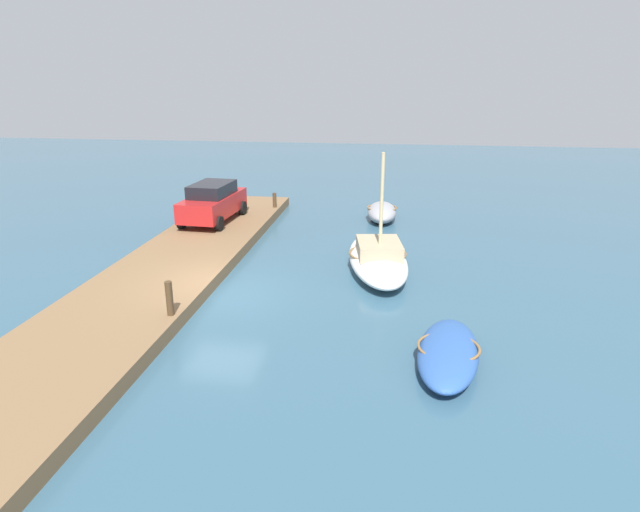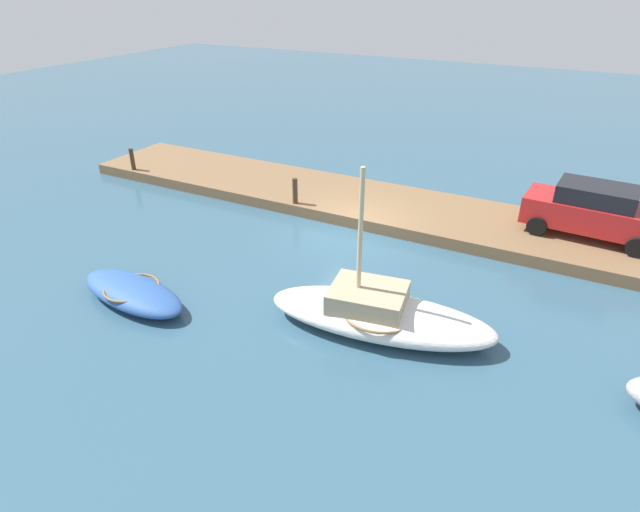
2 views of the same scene
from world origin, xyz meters
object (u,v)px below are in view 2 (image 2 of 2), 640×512
object	(u,v)px
sailboat_white	(378,313)
rowboat_blue	(133,292)
mooring_post_mid_west	(295,191)
mooring_post_mid_east	(132,159)
parked_car	(593,210)

from	to	relation	value
sailboat_white	rowboat_blue	distance (m)	6.86
mooring_post_mid_west	mooring_post_mid_east	xyz separation A→B (m)	(8.32, 0.00, -0.02)
rowboat_blue	parked_car	size ratio (longest dim) A/B	0.90
sailboat_white	mooring_post_mid_west	world-z (taller)	sailboat_white
parked_car	mooring_post_mid_west	bearing A→B (deg)	16.01
mooring_post_mid_east	parked_car	bearing A→B (deg)	-173.35
mooring_post_mid_west	mooring_post_mid_east	distance (m)	8.32
sailboat_white	mooring_post_mid_west	distance (m)	7.90
rowboat_blue	mooring_post_mid_west	distance (m)	7.57
rowboat_blue	parked_car	world-z (taller)	parked_car
rowboat_blue	parked_car	xyz separation A→B (m)	(-10.94, -9.63, 1.03)
mooring_post_mid_west	parked_car	bearing A→B (deg)	-167.96
sailboat_white	rowboat_blue	size ratio (longest dim) A/B	1.57
sailboat_white	mooring_post_mid_west	size ratio (longest dim) A/B	6.19
mooring_post_mid_west	mooring_post_mid_east	size ratio (longest dim) A/B	1.03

